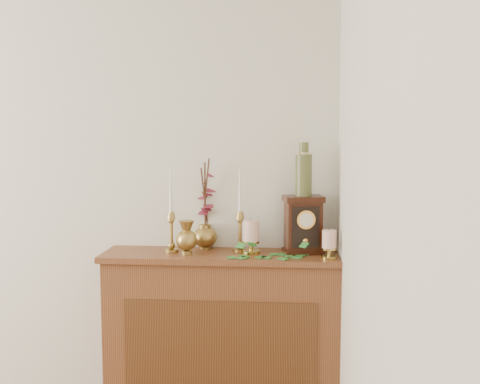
# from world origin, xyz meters

# --- Properties ---
(console_shelf) EXTENTS (1.24, 0.34, 0.93)m
(console_shelf) POSITION_xyz_m (1.40, 2.10, 0.44)
(console_shelf) COLOR brown
(console_shelf) RESTS_ON ground
(candlestick_left) EXTENTS (0.07, 0.07, 0.43)m
(candlestick_left) POSITION_xyz_m (1.14, 2.09, 1.07)
(candlestick_left) COLOR #A78C42
(candlestick_left) RESTS_ON console_shelf
(candlestick_center) EXTENTS (0.07, 0.07, 0.44)m
(candlestick_center) POSITION_xyz_m (1.49, 2.14, 1.07)
(candlestick_center) COLOR #A78C42
(candlestick_center) RESTS_ON console_shelf
(bud_vase) EXTENTS (0.11, 0.11, 0.17)m
(bud_vase) POSITION_xyz_m (1.22, 2.05, 1.02)
(bud_vase) COLOR #A78C42
(bud_vase) RESTS_ON console_shelf
(ginger_jar) EXTENTS (0.20, 0.21, 0.49)m
(ginger_jar) POSITION_xyz_m (1.30, 2.24, 1.15)
(ginger_jar) COLOR #A78C42
(ginger_jar) RESTS_ON console_shelf
(pillar_candle_left) EXTENTS (0.10, 0.10, 0.18)m
(pillar_candle_left) POSITION_xyz_m (1.55, 2.09, 1.03)
(pillar_candle_left) COLOR #B69940
(pillar_candle_left) RESTS_ON console_shelf
(pillar_candle_right) EXTENTS (0.08, 0.08, 0.15)m
(pillar_candle_right) POSITION_xyz_m (1.94, 2.01, 1.01)
(pillar_candle_right) COLOR #B69940
(pillar_candle_right) RESTS_ON console_shelf
(ivy_garland) EXTENTS (0.45, 0.20, 0.08)m
(ivy_garland) POSITION_xyz_m (1.67, 2.05, 0.94)
(ivy_garland) COLOR #2F762D
(ivy_garland) RESTS_ON console_shelf
(mantel_clock) EXTENTS (0.22, 0.18, 0.30)m
(mantel_clock) POSITION_xyz_m (1.82, 2.13, 1.08)
(mantel_clock) COLOR #34150A
(mantel_clock) RESTS_ON console_shelf
(ceramic_vase) EXTENTS (0.08, 0.08, 0.27)m
(ceramic_vase) POSITION_xyz_m (1.81, 2.14, 1.35)
(ceramic_vase) COLOR #1A3425
(ceramic_vase) RESTS_ON mantel_clock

